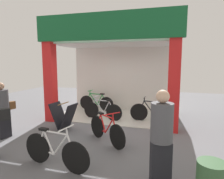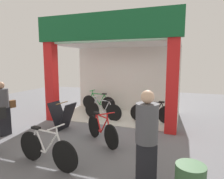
% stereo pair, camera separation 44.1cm
% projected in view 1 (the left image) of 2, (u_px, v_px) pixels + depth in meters
% --- Properties ---
extents(ground_plane, '(17.21, 17.21, 0.00)m').
position_uv_depth(ground_plane, '(107.00, 125.00, 6.85)').
color(ground_plane, slate).
rests_on(ground_plane, ground).
extents(shop_facade, '(4.81, 2.82, 3.67)m').
position_uv_depth(shop_facade, '(116.00, 67.00, 7.76)').
color(shop_facade, beige).
rests_on(shop_facade, ground).
extents(bicycle_inside_0, '(1.62, 0.44, 0.89)m').
position_uv_depth(bicycle_inside_0, '(153.00, 112.00, 7.22)').
color(bicycle_inside_0, black).
rests_on(bicycle_inside_0, ground).
extents(bicycle_inside_1, '(1.56, 0.43, 0.87)m').
position_uv_depth(bicycle_inside_1, '(103.00, 110.00, 7.51)').
color(bicycle_inside_1, black).
rests_on(bicycle_inside_1, ground).
extents(bicycle_inside_2, '(1.61, 0.44, 0.89)m').
position_uv_depth(bicycle_inside_2, '(96.00, 103.00, 8.91)').
color(bicycle_inside_2, black).
rests_on(bicycle_inside_2, ground).
extents(bicycle_parked_0, '(1.27, 1.04, 0.88)m').
position_uv_depth(bicycle_parked_0, '(106.00, 130.00, 5.35)').
color(bicycle_parked_0, black).
rests_on(bicycle_parked_0, ground).
extents(bicycle_parked_1, '(1.62, 0.45, 0.90)m').
position_uv_depth(bicycle_parked_1, '(55.00, 151.00, 4.08)').
color(bicycle_parked_1, black).
rests_on(bicycle_parked_1, ground).
extents(sandwich_board_sign, '(0.79, 0.62, 0.88)m').
position_uv_depth(sandwich_board_sign, '(64.00, 117.00, 6.31)').
color(sandwich_board_sign, black).
rests_on(sandwich_board_sign, ground).
extents(pedestrian_0, '(0.45, 0.45, 1.71)m').
position_uv_depth(pedestrian_0, '(161.00, 139.00, 3.29)').
color(pedestrian_0, black).
rests_on(pedestrian_0, ground).
extents(pedestrian_1, '(0.45, 0.62, 1.58)m').
position_uv_depth(pedestrian_1, '(2.00, 109.00, 5.66)').
color(pedestrian_1, black).
rests_on(pedestrian_1, ground).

